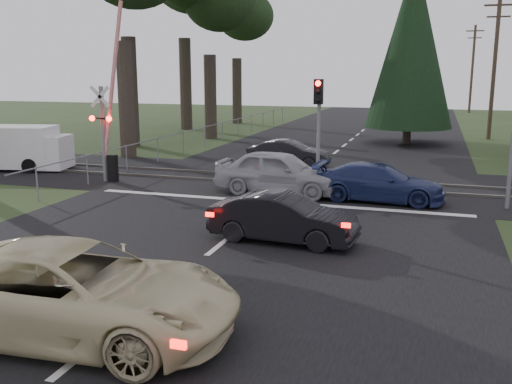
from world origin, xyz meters
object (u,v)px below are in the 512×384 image
at_px(utility_pole_mid, 494,65).
at_px(dark_hatchback, 283,218).
at_px(crossing_signal, 108,131).
at_px(silver_car, 279,172).
at_px(white_van, 14,148).
at_px(blue_sedan, 379,183).
at_px(dark_car_far, 289,154).
at_px(traffic_signal_center, 318,115).
at_px(utility_pole_far, 472,67).
at_px(cream_coupe, 74,291).

distance_m(utility_pole_mid, dark_hatchback, 27.34).
relative_size(crossing_signal, utility_pole_mid, 0.77).
bearing_deg(silver_car, white_van, 86.45).
bearing_deg(silver_car, blue_sedan, -89.14).
xyz_separation_m(dark_car_far, white_van, (-11.69, -4.22, 0.37)).
xyz_separation_m(crossing_signal, white_van, (-5.68, 1.29, -1.06)).
bearing_deg(crossing_signal, silver_car, -1.24).
relative_size(utility_pole_mid, silver_car, 1.94).
bearing_deg(dark_hatchback, crossing_signal, 60.30).
bearing_deg(dark_car_far, silver_car, -169.89).
distance_m(crossing_signal, blue_sedan, 10.77).
relative_size(traffic_signal_center, utility_pole_far, 0.46).
height_order(crossing_signal, dark_hatchback, crossing_signal).
distance_m(crossing_signal, traffic_signal_center, 8.36).
relative_size(cream_coupe, dark_hatchback, 1.46).
height_order(utility_pole_far, blue_sedan, utility_pole_far).
bearing_deg(white_van, dark_car_far, 7.01).
height_order(crossing_signal, traffic_signal_center, crossing_signal).
distance_m(traffic_signal_center, utility_pole_far, 44.99).
relative_size(dark_hatchback, white_van, 0.73).
xyz_separation_m(crossing_signal, traffic_signal_center, (8.27, 0.89, 0.75)).
bearing_deg(crossing_signal, utility_pole_mid, 52.03).
distance_m(utility_pole_far, silver_car, 46.36).
height_order(traffic_signal_center, dark_car_far, traffic_signal_center).
height_order(utility_pole_far, silver_car, utility_pole_far).
bearing_deg(traffic_signal_center, cream_coupe, -96.62).
bearing_deg(cream_coupe, dark_hatchback, -21.82).
relative_size(crossing_signal, utility_pole_far, 0.77).
height_order(utility_pole_mid, white_van, utility_pole_mid).
distance_m(crossing_signal, dark_car_far, 8.28).
distance_m(traffic_signal_center, white_van, 14.08).
distance_m(cream_coupe, dark_hatchback, 6.58).
distance_m(blue_sedan, dark_car_far, 7.44).
xyz_separation_m(crossing_signal, utility_pole_far, (15.77, 45.21, 2.67)).
height_order(dark_car_far, white_van, white_van).
xyz_separation_m(traffic_signal_center, dark_car_far, (-2.27, 4.62, -2.18)).
bearing_deg(white_van, blue_sedan, -18.35).
relative_size(utility_pole_mid, white_van, 1.70).
relative_size(traffic_signal_center, dark_hatchback, 1.07).
xyz_separation_m(blue_sedan, dark_car_far, (-4.66, 5.80, -0.02)).
xyz_separation_m(cream_coupe, blue_sedan, (3.91, 11.88, -0.14)).
relative_size(utility_pole_far, cream_coupe, 1.60).
distance_m(cream_coupe, dark_car_far, 17.69).
relative_size(crossing_signal, dark_hatchback, 1.81).
relative_size(traffic_signal_center, white_van, 0.77).
distance_m(dark_hatchback, white_van, 16.12).
relative_size(utility_pole_mid, cream_coupe, 1.60).
relative_size(utility_pole_far, blue_sedan, 2.04).
xyz_separation_m(utility_pole_mid, cream_coupe, (-9.01, -32.37, -3.94)).
relative_size(crossing_signal, white_van, 1.32).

